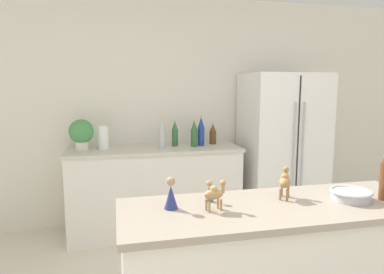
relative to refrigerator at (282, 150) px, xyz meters
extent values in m
cube|color=silver|center=(-1.06, 0.39, 0.42)|extent=(8.00, 0.06, 2.55)
cube|color=silver|center=(-1.44, 0.06, -0.41)|extent=(1.77, 0.60, 0.89)
cube|color=beige|center=(-1.44, 0.06, 0.06)|extent=(1.80, 0.63, 0.03)
cube|color=white|center=(0.00, 0.00, 0.00)|extent=(0.86, 0.68, 1.71)
cube|color=black|center=(0.00, -0.34, 0.00)|extent=(0.01, 0.01, 1.64)
cylinder|color=#B2B5BA|center=(-0.05, -0.36, 0.09)|extent=(0.02, 0.02, 0.94)
cylinder|color=#B2B5BA|center=(0.05, -0.36, 0.09)|extent=(0.02, 0.02, 0.94)
cube|color=gray|center=(-1.02, -1.94, 0.08)|extent=(1.66, 0.57, 0.03)
cylinder|color=silver|center=(-2.18, 0.07, 0.12)|extent=(0.13, 0.13, 0.10)
sphere|color=#478E4C|center=(-2.18, 0.07, 0.26)|extent=(0.25, 0.25, 0.25)
cylinder|color=white|center=(-1.97, 0.08, 0.19)|extent=(0.11, 0.11, 0.24)
cylinder|color=navy|center=(-0.93, 0.06, 0.17)|extent=(0.07, 0.07, 0.20)
cone|color=navy|center=(-0.93, 0.06, 0.33)|extent=(0.07, 0.07, 0.11)
cylinder|color=gold|center=(-0.93, 0.06, 0.39)|extent=(0.03, 0.03, 0.01)
cylinder|color=#B2B7BC|center=(-1.37, -0.02, 0.17)|extent=(0.07, 0.07, 0.20)
cone|color=#B2B7BC|center=(-1.37, -0.02, 0.32)|extent=(0.07, 0.07, 0.11)
cylinder|color=gold|center=(-1.37, -0.02, 0.38)|extent=(0.03, 0.03, 0.01)
cylinder|color=#2D6033|center=(-1.02, 0.03, 0.16)|extent=(0.07, 0.07, 0.18)
cone|color=#2D6033|center=(-1.02, 0.03, 0.30)|extent=(0.07, 0.07, 0.10)
cylinder|color=gold|center=(-1.02, 0.03, 0.36)|extent=(0.03, 0.03, 0.01)
cylinder|color=brown|center=(-0.78, 0.14, 0.14)|extent=(0.08, 0.08, 0.14)
cone|color=brown|center=(-0.78, 0.14, 0.26)|extent=(0.07, 0.07, 0.08)
cylinder|color=gold|center=(-0.78, 0.14, 0.30)|extent=(0.03, 0.03, 0.01)
cylinder|color=#2D6033|center=(-1.22, 0.10, 0.16)|extent=(0.07, 0.07, 0.18)
cone|color=#2D6033|center=(-1.22, 0.10, 0.30)|extent=(0.06, 0.06, 0.10)
cylinder|color=gold|center=(-1.22, 0.10, 0.35)|extent=(0.02, 0.02, 0.01)
cylinder|color=#B7BABF|center=(-0.61, -1.95, 0.12)|extent=(0.20, 0.20, 0.05)
torus|color=#B7BABF|center=(-0.61, -1.95, 0.15)|extent=(0.22, 0.22, 0.02)
ellipsoid|color=#A87F4C|center=(-1.38, -1.94, 0.18)|extent=(0.11, 0.07, 0.05)
sphere|color=#A87F4C|center=(-1.38, -1.94, 0.20)|extent=(0.04, 0.04, 0.04)
cylinder|color=#A87F4C|center=(-1.33, -1.93, 0.21)|extent=(0.02, 0.02, 0.05)
sphere|color=#A87F4C|center=(-1.33, -1.93, 0.23)|extent=(0.03, 0.03, 0.03)
cylinder|color=#A87F4C|center=(-1.35, -1.92, 0.13)|extent=(0.01, 0.01, 0.06)
cylinder|color=#A87F4C|center=(-1.34, -1.95, 0.13)|extent=(0.01, 0.01, 0.06)
cylinder|color=#A87F4C|center=(-1.41, -1.93, 0.13)|extent=(0.01, 0.01, 0.06)
cylinder|color=#A87F4C|center=(-1.41, -1.96, 0.13)|extent=(0.01, 0.01, 0.06)
ellipsoid|color=olive|center=(-0.95, -1.85, 0.19)|extent=(0.11, 0.13, 0.06)
sphere|color=olive|center=(-0.95, -1.85, 0.22)|extent=(0.04, 0.04, 0.04)
cylinder|color=olive|center=(-0.92, -1.80, 0.22)|extent=(0.02, 0.02, 0.06)
sphere|color=olive|center=(-0.92, -1.80, 0.25)|extent=(0.03, 0.03, 0.03)
cylinder|color=olive|center=(-0.94, -1.81, 0.13)|extent=(0.01, 0.01, 0.06)
cylinder|color=olive|center=(-0.91, -1.83, 0.13)|extent=(0.01, 0.01, 0.06)
cylinder|color=olive|center=(-0.98, -1.87, 0.13)|extent=(0.01, 0.01, 0.06)
cylinder|color=olive|center=(-0.95, -1.89, 0.13)|extent=(0.01, 0.01, 0.06)
cone|color=#33664C|center=(-1.36, -1.81, 0.14)|extent=(0.05, 0.05, 0.08)
sphere|color=#A37A5B|center=(-1.36, -1.81, 0.20)|extent=(0.03, 0.03, 0.03)
cone|color=navy|center=(-1.58, -1.87, 0.16)|extent=(0.07, 0.07, 0.12)
sphere|color=#A37A5B|center=(-1.58, -1.87, 0.24)|extent=(0.04, 0.04, 0.04)
camera|label=1|loc=(-1.84, -3.51, 0.70)|focal=32.00mm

